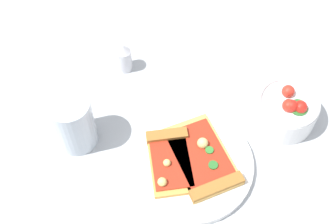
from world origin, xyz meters
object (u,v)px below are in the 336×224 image
object	(u,v)px
pizza_slice_far	(203,160)
pepper_shaker	(124,58)
soda_glass	(73,125)
salad_bowl	(286,109)
plate	(189,164)
pizza_slice_near	(170,157)

from	to	relation	value
pizza_slice_far	pepper_shaker	bearing A→B (deg)	132.71
pepper_shaker	soda_glass	bearing A→B (deg)	-104.87
pizza_slice_far	soda_glass	xyz separation A→B (m)	(-0.23, 0.02, 0.03)
salad_bowl	soda_glass	size ratio (longest dim) A/B	1.03
pizza_slice_far	salad_bowl	distance (m)	0.18
pizza_slice_far	pepper_shaker	distance (m)	0.27
soda_glass	plate	bearing A→B (deg)	-5.39
salad_bowl	plate	bearing A→B (deg)	-142.16
salad_bowl	pepper_shaker	world-z (taller)	salad_bowl
pizza_slice_near	salad_bowl	xyz separation A→B (m)	(0.19, 0.12, 0.01)
soda_glass	pizza_slice_far	bearing A→B (deg)	-4.12
pizza_slice_near	pizza_slice_far	bearing A→B (deg)	3.52
plate	pizza_slice_near	xyz separation A→B (m)	(-0.03, -0.00, 0.01)
pizza_slice_near	pepper_shaker	distance (m)	0.23
pizza_slice_near	pepper_shaker	size ratio (longest dim) A/B	2.20
soda_glass	salad_bowl	bearing A→B (deg)	16.01
pizza_slice_near	pepper_shaker	bearing A→B (deg)	121.83
pizza_slice_near	salad_bowl	world-z (taller)	salad_bowl
salad_bowl	pizza_slice_far	bearing A→B (deg)	-138.35
plate	pizza_slice_far	world-z (taller)	pizza_slice_far
pizza_slice_near	pizza_slice_far	xyz separation A→B (m)	(0.06, 0.00, -0.00)
pizza_slice_near	salad_bowl	bearing A→B (deg)	32.81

